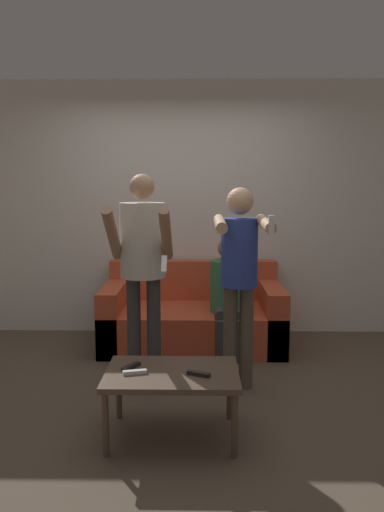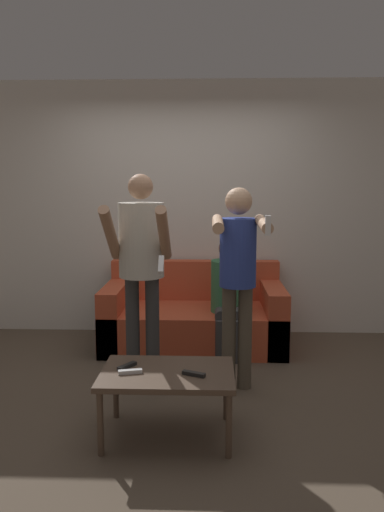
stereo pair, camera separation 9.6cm
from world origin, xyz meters
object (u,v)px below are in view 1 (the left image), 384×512
object	(u,v)px
coffee_table	(172,378)
remote_mid	(135,372)
person_standing_right	(239,266)
remote_far	(131,367)
person_standing_left	(143,255)
couch	(193,318)
person_seated	(228,291)
remote_near	(199,374)

from	to	relation	value
coffee_table	remote_mid	size ratio (longest dim) A/B	5.50
person_standing_right	remote_far	world-z (taller)	person_standing_right
person_standing_left	coffee_table	bearing A→B (deg)	-71.14
coffee_table	remote_mid	world-z (taller)	remote_mid
coffee_table	person_standing_right	bearing A→B (deg)	57.85
remote_far	person_standing_left	bearing A→B (deg)	89.90
couch	person_standing_right	distance (m)	1.36
remote_far	person_seated	bearing A→B (deg)	65.90
couch	remote_near	xyz separation A→B (m)	(0.06, -1.94, 0.18)
couch	person_standing_right	xyz separation A→B (m)	(0.38, -1.10, 0.72)
person_seated	remote_far	size ratio (longest dim) A/B	7.70
person_standing_right	remote_far	bearing A→B (deg)	-136.10
remote_near	couch	bearing A→B (deg)	91.81
couch	person_standing_left	bearing A→B (deg)	-109.02
coffee_table	remote_far	distance (m)	0.28
person_standing_right	coffee_table	bearing A→B (deg)	-122.15
remote_near	remote_mid	xyz separation A→B (m)	(-0.40, 0.02, 0.00)
person_standing_right	remote_far	size ratio (longest dim) A/B	11.09
person_seated	remote_mid	bearing A→B (deg)	-111.83
person_standing_left	remote_far	xyz separation A→B (m)	(-0.00, -0.73, -0.62)
couch	remote_mid	size ratio (longest dim) A/B	11.51
person_seated	remote_mid	size ratio (longest dim) A/B	7.18
person_seated	person_standing_right	bearing A→B (deg)	-87.45
remote_near	remote_mid	distance (m)	0.40
person_seated	coffee_table	distance (m)	1.71
person_standing_right	coffee_table	xyz separation A→B (m)	(-0.48, -0.77, -0.60)
remote_mid	remote_far	size ratio (longest dim) A/B	1.07
person_standing_right	coffee_table	size ratio (longest dim) A/B	1.88
coffee_table	person_seated	bearing A→B (deg)	74.82
person_seated	remote_near	xyz separation A→B (m)	(-0.28, -1.71, -0.15)
person_standing_left	remote_mid	distance (m)	1.04
coffee_table	remote_mid	distance (m)	0.24
remote_near	remote_far	world-z (taller)	same
remote_mid	person_standing_right	bearing A→B (deg)	48.86
couch	person_standing_right	world-z (taller)	person_standing_right
coffee_table	remote_near	distance (m)	0.19
person_standing_right	remote_near	distance (m)	1.05
coffee_table	remote_far	world-z (taller)	remote_far
person_seated	remote_near	distance (m)	1.74
remote_mid	remote_near	bearing A→B (deg)	-3.16
person_standing_left	person_seated	bearing A→B (deg)	50.40
couch	person_standing_right	bearing A→B (deg)	-71.12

